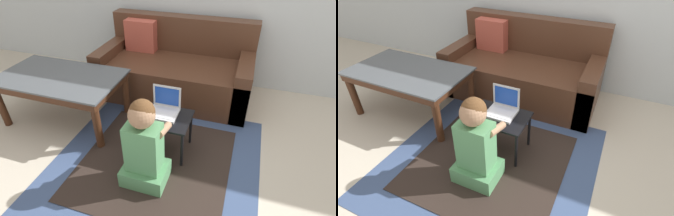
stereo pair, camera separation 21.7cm
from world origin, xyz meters
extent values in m
plane|color=beige|center=(0.00, 0.00, 0.00)|extent=(16.00, 16.00, 0.00)
cube|color=#3D517A|center=(-0.07, -0.21, 0.00)|extent=(1.70, 1.68, 0.01)
cube|color=#2D231E|center=(-0.07, -0.21, 0.01)|extent=(1.23, 1.21, 0.00)
cube|color=#4C2D1E|center=(-0.25, 0.94, 0.22)|extent=(1.70, 0.85, 0.43)
cube|color=#4C2D1E|center=(-0.25, 1.27, 0.63)|extent=(1.70, 0.19, 0.41)
cube|color=#4C2D1E|center=(-1.02, 0.94, 0.27)|extent=(0.16, 0.85, 0.54)
cube|color=#4C2D1E|center=(0.53, 0.94, 0.27)|extent=(0.16, 0.85, 0.54)
cube|color=#B24C3D|center=(-0.72, 1.11, 0.61)|extent=(0.36, 0.14, 0.36)
cube|color=#4C5156|center=(-1.16, 0.13, 0.49)|extent=(1.18, 0.68, 0.02)
cube|color=#422314|center=(-1.16, 0.13, 0.45)|extent=(1.13, 0.65, 0.07)
cylinder|color=#422314|center=(-1.69, -0.16, 0.24)|extent=(0.07, 0.07, 0.48)
cylinder|color=#422314|center=(-0.62, -0.16, 0.24)|extent=(0.07, 0.07, 0.48)
cylinder|color=#422314|center=(-1.69, 0.41, 0.24)|extent=(0.07, 0.07, 0.48)
cylinder|color=#422314|center=(-0.62, 0.41, 0.24)|extent=(0.07, 0.07, 0.48)
cube|color=black|center=(-0.07, -0.02, 0.36)|extent=(0.48, 0.35, 0.02)
cylinder|color=black|center=(-0.29, -0.17, 0.17)|extent=(0.02, 0.02, 0.35)
cylinder|color=black|center=(0.14, -0.17, 0.17)|extent=(0.02, 0.02, 0.35)
cylinder|color=black|center=(-0.29, 0.13, 0.17)|extent=(0.02, 0.02, 0.35)
cylinder|color=black|center=(0.14, 0.13, 0.17)|extent=(0.02, 0.02, 0.35)
cube|color=silver|center=(-0.07, 0.01, 0.37)|extent=(0.24, 0.21, 0.02)
cube|color=silver|center=(-0.07, -0.01, 0.39)|extent=(0.20, 0.13, 0.00)
cube|color=silver|center=(-0.07, 0.11, 0.48)|extent=(0.24, 0.01, 0.20)
cube|color=#1E47B7|center=(-0.07, 0.11, 0.48)|extent=(0.21, 0.00, 0.16)
ellipsoid|color=#234CB2|center=(-0.26, -0.01, 0.38)|extent=(0.06, 0.09, 0.04)
cube|color=#518E5B|center=(-0.08, -0.40, 0.07)|extent=(0.34, 0.27, 0.15)
cube|color=#518E5B|center=(-0.08, -0.40, 0.34)|extent=(0.25, 0.18, 0.39)
sphere|color=#9E7556|center=(-0.08, -0.40, 0.63)|extent=(0.19, 0.19, 0.19)
sphere|color=brown|center=(-0.08, -0.38, 0.65)|extent=(0.18, 0.18, 0.18)
cylinder|color=#9E7556|center=(-0.20, -0.29, 0.46)|extent=(0.06, 0.23, 0.12)
cylinder|color=#9E7556|center=(0.04, -0.29, 0.46)|extent=(0.06, 0.23, 0.12)
camera|label=1|loc=(0.51, -1.67, 1.65)|focal=28.00mm
camera|label=2|loc=(0.71, -1.60, 1.65)|focal=28.00mm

